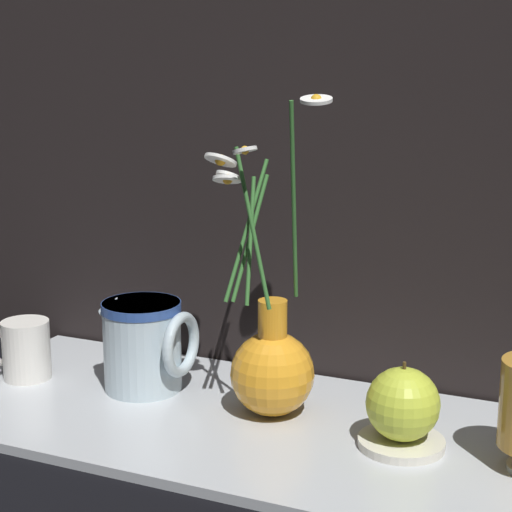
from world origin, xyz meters
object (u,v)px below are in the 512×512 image
Objects in this scene: yellow_mug at (25,349)px; ceramic_pitcher at (144,342)px; orange_fruit at (404,403)px; vase_with_flowers at (272,363)px.

ceramic_pitcher is at bearing 9.95° from yellow_mug.
yellow_mug is at bearing 179.70° from orange_fruit.
vase_with_flowers is 3.01× the size of ceramic_pitcher.
orange_fruit is at bearing -0.30° from yellow_mug.
yellow_mug is 0.89× the size of orange_fruit.
ceramic_pitcher is 1.41× the size of orange_fruit.
ceramic_pitcher reaches higher than orange_fruit.
orange_fruit is at bearing -8.33° from vase_with_flowers.
orange_fruit is at bearing -5.31° from ceramic_pitcher.
ceramic_pitcher is at bearing 177.53° from vase_with_flowers.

